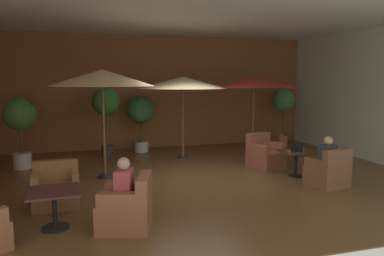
% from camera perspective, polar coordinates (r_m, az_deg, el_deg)
% --- Properties ---
extents(ground_plane, '(10.72, 8.65, 0.02)m').
position_cam_1_polar(ground_plane, '(9.01, 0.78, -7.57)').
color(ground_plane, brown).
extents(wall_back_brick, '(10.72, 0.08, 3.79)m').
position_cam_1_polar(wall_back_brick, '(12.87, -4.85, 5.48)').
color(wall_back_brick, brown).
rests_on(wall_back_brick, ground_plane).
extents(wall_right_plain, '(0.08, 8.65, 3.79)m').
position_cam_1_polar(wall_right_plain, '(11.47, 27.21, 4.48)').
color(wall_right_plain, silver).
rests_on(wall_right_plain, ground_plane).
extents(ceiling_slab, '(10.72, 8.65, 0.06)m').
position_cam_1_polar(ceiling_slab, '(8.83, 0.83, 17.22)').
color(ceiling_slab, white).
rests_on(ceiling_slab, wall_back_brick).
extents(cafe_table_front_left, '(0.76, 0.76, 0.61)m').
position_cam_1_polar(cafe_table_front_left, '(9.31, 15.71, -4.16)').
color(cafe_table_front_left, black).
rests_on(cafe_table_front_left, ground_plane).
extents(armchair_front_left_north, '(0.97, 0.96, 0.91)m').
position_cam_1_polar(armchair_front_left_north, '(10.00, 11.11, -4.18)').
color(armchair_front_left_north, brown).
rests_on(armchair_front_left_north, ground_plane).
extents(armchair_front_left_east, '(0.84, 0.83, 0.86)m').
position_cam_1_polar(armchair_front_left_east, '(8.65, 20.21, -6.43)').
color(armchair_front_left_east, brown).
rests_on(armchair_front_left_east, ground_plane).
extents(cafe_table_front_right, '(0.81, 0.81, 0.61)m').
position_cam_1_polar(cafe_table_front_right, '(6.25, -20.43, -10.24)').
color(cafe_table_front_right, black).
rests_on(cafe_table_front_right, ground_plane).
extents(armchair_front_right_east, '(0.97, 0.92, 0.85)m').
position_cam_1_polar(armchair_front_right_east, '(6.00, -9.92, -12.06)').
color(armchair_front_right_east, brown).
rests_on(armchair_front_right_east, ground_plane).
extents(armchair_front_right_south, '(0.84, 0.79, 0.81)m').
position_cam_1_polar(armchair_front_right_south, '(7.38, -20.13, -8.88)').
color(armchair_front_right_south, '#925F34').
rests_on(armchair_front_right_south, ground_plane).
extents(patio_umbrella_tall_red, '(2.42, 2.42, 2.56)m').
position_cam_1_polar(patio_umbrella_tall_red, '(8.89, -13.62, 7.45)').
color(patio_umbrella_tall_red, '#2D2D2D').
rests_on(patio_umbrella_tall_red, ground_plane).
extents(patio_umbrella_center_beige, '(2.57, 2.57, 2.42)m').
position_cam_1_polar(patio_umbrella_center_beige, '(10.87, -1.44, 6.95)').
color(patio_umbrella_center_beige, '#2D2D2D').
rests_on(patio_umbrella_center_beige, ground_plane).
extents(patio_umbrella_near_wall, '(2.59, 2.59, 2.42)m').
position_cam_1_polar(patio_umbrella_near_wall, '(11.76, 9.51, 6.92)').
color(patio_umbrella_near_wall, '#2D2D2D').
rests_on(patio_umbrella_near_wall, ground_plane).
extents(potted_tree_left_corner, '(0.84, 0.84, 2.09)m').
position_cam_1_polar(potted_tree_left_corner, '(11.38, -13.11, 3.45)').
color(potted_tree_left_corner, '#373129').
rests_on(potted_tree_left_corner, ground_plane).
extents(potted_tree_mid_left, '(0.86, 0.86, 1.87)m').
position_cam_1_polar(potted_tree_mid_left, '(10.61, -24.92, 1.14)').
color(potted_tree_mid_left, silver).
rests_on(potted_tree_mid_left, ground_plane).
extents(potted_tree_mid_right, '(0.76, 0.76, 2.01)m').
position_cam_1_polar(potted_tree_mid_right, '(13.26, 13.87, 3.39)').
color(potted_tree_mid_right, '#A8624C').
rests_on(potted_tree_mid_right, ground_plane).
extents(potted_tree_right_corner, '(0.88, 0.88, 1.82)m').
position_cam_1_polar(potted_tree_right_corner, '(12.06, -7.85, 2.30)').
color(potted_tree_right_corner, silver).
rests_on(potted_tree_right_corner, ground_plane).
extents(patron_blue_shirt, '(0.40, 0.27, 0.67)m').
position_cam_1_polar(patron_blue_shirt, '(8.59, 20.13, -3.66)').
color(patron_blue_shirt, '#32363A').
rests_on(patron_blue_shirt, ground_plane).
extents(patron_with_friend, '(0.35, 0.45, 0.68)m').
position_cam_1_polar(patron_with_friend, '(5.88, -10.40, -8.17)').
color(patron_with_friend, '#AC434B').
rests_on(patron_with_friend, ground_plane).
extents(iced_drink_cup, '(0.08, 0.08, 0.11)m').
position_cam_1_polar(iced_drink_cup, '(9.26, 16.53, -3.16)').
color(iced_drink_cup, white).
rests_on(iced_drink_cup, cafe_table_front_left).
extents(open_laptop, '(0.32, 0.24, 0.20)m').
position_cam_1_polar(open_laptop, '(9.11, 15.67, -3.32)').
color(open_laptop, '#9EA0A5').
rests_on(open_laptop, cafe_table_front_left).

